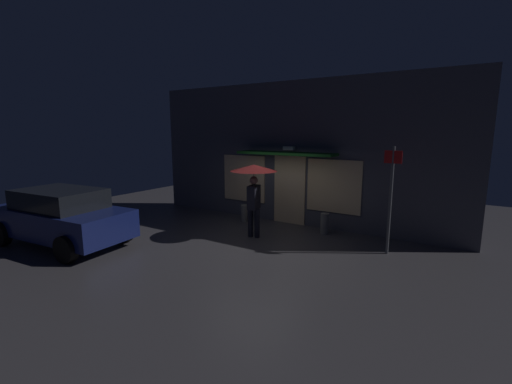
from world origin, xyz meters
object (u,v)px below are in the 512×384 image
(parked_car, at_px, (61,216))
(sidewalk_bollard, at_px, (244,213))
(person_with_umbrella, at_px, (254,178))
(sidewalk_bollard_2, at_px, (325,224))
(street_sign_post, at_px, (391,195))

(parked_car, relative_size, sidewalk_bollard, 7.07)
(person_with_umbrella, relative_size, sidewalk_bollard, 3.64)
(parked_car, height_order, sidewalk_bollard_2, parked_car)
(person_with_umbrella, distance_m, sidewalk_bollard, 2.22)
(parked_car, height_order, sidewalk_bollard, parked_car)
(parked_car, distance_m, street_sign_post, 8.45)
(person_with_umbrella, distance_m, sidewalk_bollard_2, 2.51)
(sidewalk_bollard, relative_size, sidewalk_bollard_2, 0.92)
(street_sign_post, height_order, sidewalk_bollard_2, street_sign_post)
(person_with_umbrella, bearing_deg, sidewalk_bollard_2, -60.38)
(street_sign_post, relative_size, sidewalk_bollard_2, 4.24)
(street_sign_post, bearing_deg, sidewalk_bollard_2, 159.32)
(person_with_umbrella, height_order, parked_car, person_with_umbrella)
(person_with_umbrella, xyz_separation_m, street_sign_post, (3.50, 0.64, -0.21))
(parked_car, bearing_deg, sidewalk_bollard, 52.63)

